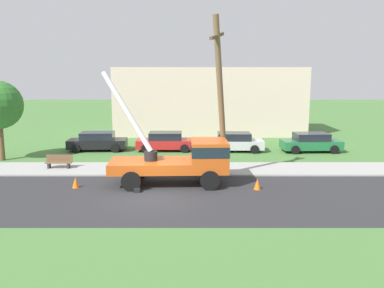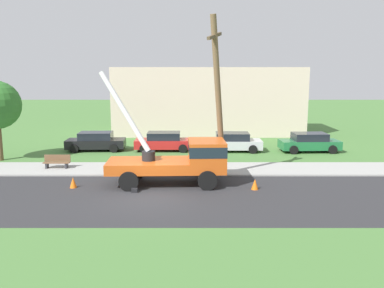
{
  "view_description": "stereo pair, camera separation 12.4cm",
  "coord_description": "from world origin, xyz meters",
  "views": [
    {
      "loc": [
        1.94,
        -18.38,
        5.83
      ],
      "look_at": [
        1.98,
        2.9,
        2.07
      ],
      "focal_mm": 37.36,
      "sensor_mm": 36.0,
      "label": 1
    },
    {
      "loc": [
        2.06,
        -18.38,
        5.83
      ],
      "look_at": [
        1.98,
        2.9,
        2.07
      ],
      "focal_mm": 37.36,
      "sensor_mm": 36.0,
      "label": 2
    }
  ],
  "objects": [
    {
      "name": "parked_sedan_black",
      "position": [
        -5.31,
        11.76,
        0.71
      ],
      "size": [
        4.49,
        2.18,
        1.42
      ],
      "color": "black",
      "rests_on": "ground"
    },
    {
      "name": "parked_sedan_green",
      "position": [
        10.93,
        11.28,
        0.71
      ],
      "size": [
        4.48,
        2.16,
        1.42
      ],
      "color": "#1E6638",
      "rests_on": "ground"
    },
    {
      "name": "traffic_cone_behind",
      "position": [
        -4.09,
        1.59,
        0.28
      ],
      "size": [
        0.36,
        0.36,
        0.56
      ],
      "primitive_type": "cone",
      "color": "orange",
      "rests_on": "ground"
    },
    {
      "name": "parked_sedan_red",
      "position": [
        -0.09,
        11.73,
        0.71
      ],
      "size": [
        4.42,
        2.05,
        1.42
      ],
      "color": "#B21E1E",
      "rests_on": "ground"
    },
    {
      "name": "parked_sedan_silver",
      "position": [
        5.12,
        11.45,
        0.71
      ],
      "size": [
        4.43,
        2.06,
        1.42
      ],
      "color": "#B7B7BF",
      "rests_on": "ground"
    },
    {
      "name": "traffic_cone_ahead",
      "position": [
        5.27,
        1.27,
        0.28
      ],
      "size": [
        0.36,
        0.36,
        0.56
      ],
      "primitive_type": "cone",
      "color": "orange",
      "rests_on": "ground"
    },
    {
      "name": "leaning_utility_pole",
      "position": [
        3.49,
        3.37,
        4.55
      ],
      "size": [
        1.3,
        2.62,
        8.86
      ],
      "color": "brown",
      "rests_on": "ground"
    },
    {
      "name": "traffic_cone_curbside",
      "position": [
        3.03,
        3.52,
        0.28
      ],
      "size": [
        0.36,
        0.36,
        0.56
      ],
      "primitive_type": "cone",
      "color": "orange",
      "rests_on": "ground"
    },
    {
      "name": "lowrise_building_backdrop",
      "position": [
        3.63,
        20.92,
        3.2
      ],
      "size": [
        18.0,
        6.0,
        6.4
      ],
      "primitive_type": "cube",
      "color": "beige",
      "rests_on": "ground"
    },
    {
      "name": "park_bench",
      "position": [
        -6.26,
        5.6,
        0.46
      ],
      "size": [
        1.6,
        0.45,
        0.9
      ],
      "color": "brown",
      "rests_on": "ground"
    },
    {
      "name": "road_asphalt",
      "position": [
        0.0,
        0.0,
        0.0
      ],
      "size": [
        80.0,
        7.79,
        0.01
      ],
      "primitive_type": "cube",
      "color": "#2B2B2D",
      "rests_on": "ground"
    },
    {
      "name": "sidewalk_strip",
      "position": [
        0.0,
        5.54,
        0.05
      ],
      "size": [
        80.0,
        3.28,
        0.1
      ],
      "primitive_type": "cube",
      "color": "#9E9E99",
      "rests_on": "ground"
    },
    {
      "name": "utility_truck",
      "position": [
        1.54,
        2.34,
        1.41
      ],
      "size": [
        6.85,
        3.21,
        5.98
      ],
      "color": "#C65119",
      "rests_on": "ground"
    },
    {
      "name": "ground_plane",
      "position": [
        0.0,
        12.0,
        0.0
      ],
      "size": [
        120.0,
        120.0,
        0.0
      ],
      "primitive_type": "plane",
      "color": "#477538"
    }
  ]
}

